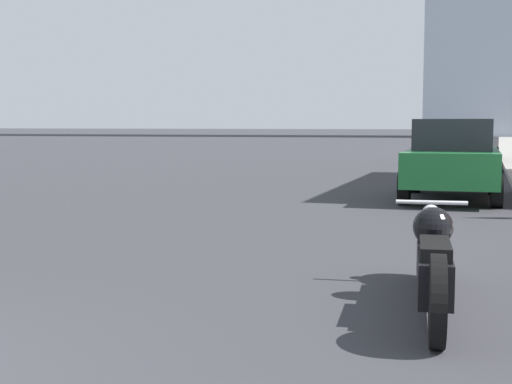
{
  "coord_description": "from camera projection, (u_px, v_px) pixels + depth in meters",
  "views": [
    {
      "loc": [
        3.77,
        -2.18,
        1.44
      ],
      "look_at": [
        1.6,
        4.64,
        0.75
      ],
      "focal_mm": 50.0,
      "sensor_mm": 36.0,
      "label": 1
    }
  ],
  "objects": [
    {
      "name": "parked_car_green",
      "position": [
        453.0,
        159.0,
        13.56
      ],
      "size": [
        1.8,
        3.89,
        1.53
      ],
      "rotation": [
        0.0,
        0.0,
        0.01
      ],
      "color": "#1E6B33",
      "rests_on": "ground_plane"
    },
    {
      "name": "parked_car_black",
      "position": [
        468.0,
        142.0,
        25.67
      ],
      "size": [
        2.19,
        4.06,
        1.62
      ],
      "rotation": [
        0.0,
        0.0,
        -0.08
      ],
      "color": "black",
      "rests_on": "ground_plane"
    },
    {
      "name": "motorcycle",
      "position": [
        433.0,
        260.0,
        5.54
      ],
      "size": [
        0.62,
        2.55,
        0.77
      ],
      "rotation": [
        0.0,
        0.0,
        0.09
      ],
      "color": "black",
      "rests_on": "ground_plane"
    }
  ]
}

